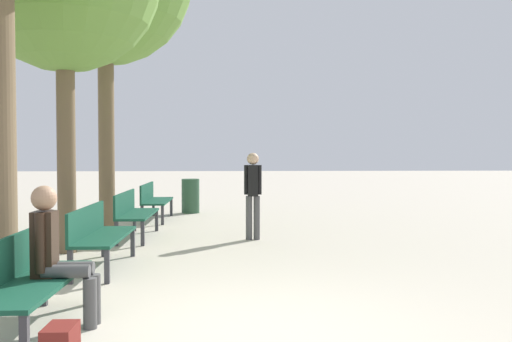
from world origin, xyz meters
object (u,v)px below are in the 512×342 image
object	(u,v)px
bench_row_3	(153,198)
trash_bin	(190,196)
bench_row_1	(98,232)
person_seated	(57,252)
pedestrian_near	(253,190)
bench_row_2	(133,211)
bench_row_0	(24,276)

from	to	relation	value
bench_row_3	trash_bin	world-z (taller)	trash_bin
bench_row_1	person_seated	size ratio (longest dim) A/B	1.45
person_seated	pedestrian_near	bearing A→B (deg)	68.67
bench_row_2	bench_row_3	world-z (taller)	same
bench_row_3	pedestrian_near	bearing A→B (deg)	-53.89
bench_row_2	pedestrian_near	xyz separation A→B (m)	(2.19, -0.28, 0.39)
person_seated	trash_bin	distance (m)	9.47
bench_row_2	bench_row_0	bearing A→B (deg)	-90.00
bench_row_0	trash_bin	xyz separation A→B (m)	(0.75, 9.63, -0.06)
person_seated	bench_row_1	bearing A→B (deg)	95.31
bench_row_3	person_seated	world-z (taller)	person_seated
bench_row_2	trash_bin	bearing A→B (deg)	79.89
bench_row_2	pedestrian_near	bearing A→B (deg)	-7.22
pedestrian_near	bench_row_2	bearing A→B (deg)	172.78
bench_row_2	pedestrian_near	distance (m)	2.24
bench_row_1	pedestrian_near	bearing A→B (deg)	48.18
person_seated	pedestrian_near	distance (m)	5.37
bench_row_2	person_seated	world-z (taller)	person_seated
pedestrian_near	bench_row_0	bearing A→B (deg)	-112.95
bench_row_0	bench_row_2	world-z (taller)	same
bench_row_0	person_seated	xyz separation A→B (m)	(0.24, 0.17, 0.18)
bench_row_2	person_seated	bearing A→B (deg)	-87.43
person_seated	bench_row_2	bearing A→B (deg)	92.57
trash_bin	bench_row_1	bearing A→B (deg)	-96.16
bench_row_1	pedestrian_near	xyz separation A→B (m)	(2.19, 2.45, 0.39)
bench_row_1	bench_row_3	xyz separation A→B (m)	(0.00, 5.45, 0.00)
person_seated	trash_bin	xyz separation A→B (m)	(0.51, 9.45, -0.25)
bench_row_0	person_seated	distance (m)	0.35
person_seated	bench_row_0	bearing A→B (deg)	-144.11
bench_row_0	bench_row_2	size ratio (longest dim) A/B	1.00
bench_row_1	bench_row_2	bearing A→B (deg)	90.00
pedestrian_near	trash_bin	world-z (taller)	pedestrian_near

